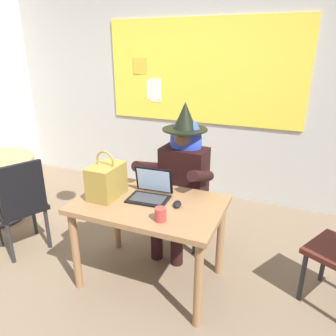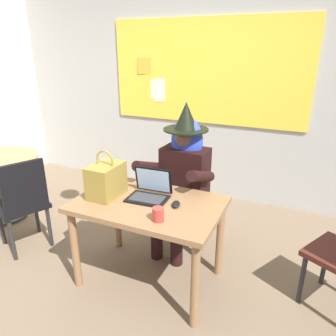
% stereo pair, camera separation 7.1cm
% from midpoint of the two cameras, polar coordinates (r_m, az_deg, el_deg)
% --- Properties ---
extents(ground_plane, '(24.00, 24.00, 0.00)m').
position_cam_midpoint_polar(ground_plane, '(2.87, -8.07, -18.90)').
color(ground_plane, '#75604C').
extents(wall_back_bulletin, '(5.56, 2.04, 2.79)m').
position_cam_midpoint_polar(wall_back_bulletin, '(4.00, 5.62, 14.71)').
color(wall_back_bulletin, '#B2B2AD').
rests_on(wall_back_bulletin, ground).
extents(desk_main, '(1.12, 0.74, 0.72)m').
position_cam_midpoint_polar(desk_main, '(2.49, -4.13, -8.23)').
color(desk_main, '#8E6642').
rests_on(desk_main, ground).
extents(chair_at_desk, '(0.45, 0.45, 0.89)m').
position_cam_midpoint_polar(chair_at_desk, '(3.13, 2.46, -4.28)').
color(chair_at_desk, '#4C1E19').
rests_on(chair_at_desk, ground).
extents(person_costumed, '(0.61, 0.67, 1.38)m').
position_cam_midpoint_polar(person_costumed, '(2.91, 1.73, -0.29)').
color(person_costumed, black).
rests_on(person_costumed, ground).
extents(laptop, '(0.33, 0.28, 0.22)m').
position_cam_midpoint_polar(laptop, '(2.50, -3.97, -4.22)').
color(laptop, black).
rests_on(laptop, desk_main).
extents(computer_mouse, '(0.09, 0.12, 0.03)m').
position_cam_midpoint_polar(computer_mouse, '(2.37, 0.81, -6.46)').
color(computer_mouse, black).
rests_on(computer_mouse, desk_main).
extents(handbag, '(0.20, 0.30, 0.38)m').
position_cam_midpoint_polar(handbag, '(2.53, -11.72, -2.23)').
color(handbag, olive).
rests_on(handbag, desk_main).
extents(coffee_mug, '(0.08, 0.08, 0.09)m').
position_cam_midpoint_polar(coffee_mug, '(2.17, -2.29, -8.30)').
color(coffee_mug, '#B23833').
rests_on(coffee_mug, desk_main).
extents(chair_spare_by_window, '(0.55, 0.55, 0.91)m').
position_cam_midpoint_polar(chair_spare_by_window, '(3.20, -25.40, -5.58)').
color(chair_spare_by_window, black).
rests_on(chair_spare_by_window, ground).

